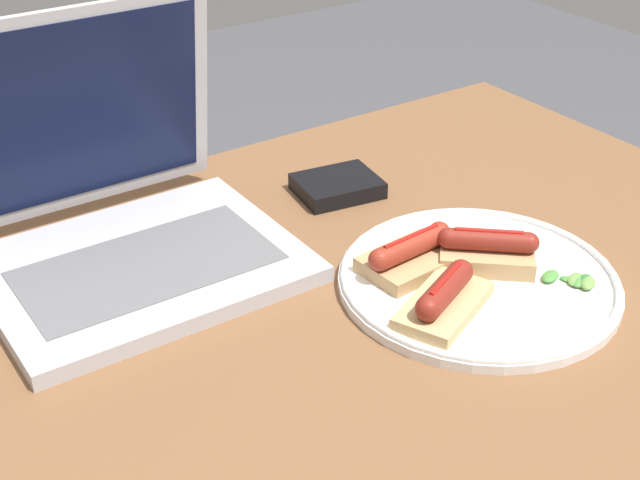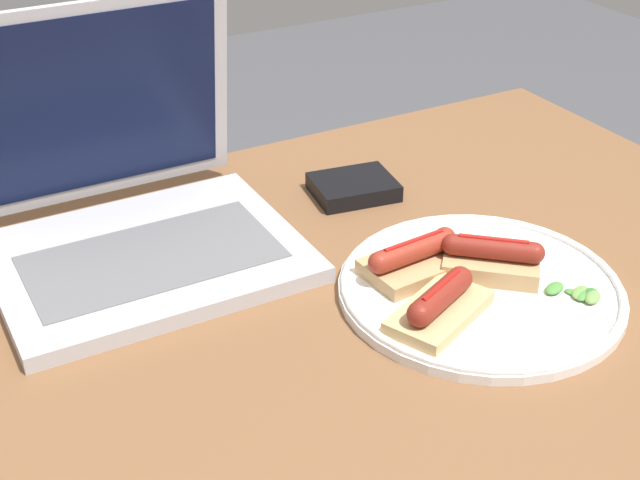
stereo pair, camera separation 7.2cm
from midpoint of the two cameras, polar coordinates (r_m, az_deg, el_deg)
name	(u,v)px [view 2 (the right image)]	position (r m, az deg, el deg)	size (l,w,h in m)	color
desk	(323,364)	(0.95, 2.38, -8.01)	(1.15, 0.77, 0.74)	brown
laptop	(132,212)	(0.99, -9.90, 1.75)	(0.32, 0.29, 0.26)	#B7B7BC
plate	(481,288)	(0.94, 12.42, -3.07)	(0.29, 0.29, 0.02)	white
sausage_toast_left	(492,259)	(0.95, 13.08, -1.27)	(0.11, 0.11, 0.05)	tan
sausage_toast_middle	(440,305)	(0.87, 10.03, -4.15)	(0.13, 0.10, 0.04)	tan
sausage_toast_right	(413,260)	(0.94, 8.15, -1.32)	(0.11, 0.08, 0.04)	tan
salad_pile	(580,294)	(0.95, 18.45, -3.33)	(0.05, 0.06, 0.01)	#4C8E3D
external_drive	(354,187)	(1.11, 4.02, 3.36)	(0.11, 0.09, 0.02)	black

